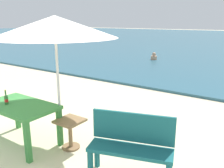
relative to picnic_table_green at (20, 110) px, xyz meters
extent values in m
plane|color=beige|center=(0.41, -0.38, -0.65)|extent=(120.00, 120.00, 0.00)
cube|color=#3D8C42|center=(0.00, 0.00, 0.08)|extent=(1.40, 0.80, 0.06)
cube|color=#3D8C42|center=(0.64, -0.34, -0.30)|extent=(0.08, 0.08, 0.70)
cube|color=#3D8C42|center=(-0.64, 0.34, -0.30)|extent=(0.08, 0.08, 0.70)
cube|color=#3D8C42|center=(0.64, 0.34, -0.30)|extent=(0.08, 0.08, 0.70)
cylinder|color=#2D662D|center=(-0.19, -0.13, 0.19)|extent=(0.06, 0.06, 0.16)
cone|color=#2D662D|center=(-0.19, -0.13, 0.27)|extent=(0.06, 0.06, 0.03)
cylinder|color=#2D662D|center=(-0.19, -0.13, 0.32)|extent=(0.03, 0.03, 0.09)
cylinder|color=red|center=(-0.19, -0.13, 0.18)|extent=(0.07, 0.07, 0.05)
cylinder|color=gold|center=(-0.19, -0.13, 0.37)|extent=(0.03, 0.03, 0.01)
cylinder|color=silver|center=(0.62, 0.39, 0.50)|extent=(0.04, 0.04, 2.30)
cone|color=silver|center=(0.62, 0.39, 1.47)|extent=(2.10, 2.10, 0.36)
cube|color=olive|center=(0.87, 0.38, -0.13)|extent=(0.44, 0.44, 0.04)
cylinder|color=olive|center=(0.87, 0.38, -0.40)|extent=(0.07, 0.07, 0.50)
cylinder|color=olive|center=(0.87, 0.38, -0.64)|extent=(0.32, 0.32, 0.03)
cube|color=#196066|center=(2.18, 0.23, -0.20)|extent=(1.25, 0.72, 0.05)
cube|color=#196066|center=(2.13, 0.39, 0.08)|extent=(1.15, 0.41, 0.44)
cube|color=#196066|center=(1.70, -0.07, -0.44)|extent=(0.06, 0.06, 0.42)
cube|color=#196066|center=(1.61, 0.20, -0.44)|extent=(0.06, 0.06, 0.42)
cube|color=#196066|center=(2.66, 0.54, -0.44)|extent=(0.06, 0.06, 0.42)
cylinder|color=tan|center=(-2.09, 10.01, -0.47)|extent=(0.34, 0.34, 0.20)
sphere|color=tan|center=(-2.09, 10.01, -0.27)|extent=(0.21, 0.21, 0.21)
camera|label=1|loc=(3.71, -2.40, 1.57)|focal=38.69mm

